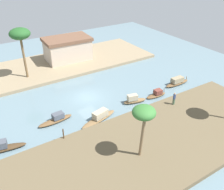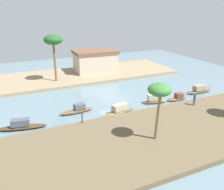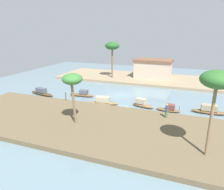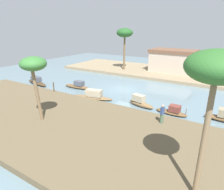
{
  "view_description": "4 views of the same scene",
  "coord_description": "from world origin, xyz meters",
  "px_view_note": "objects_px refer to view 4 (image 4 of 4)",
  "views": [
    {
      "loc": [
        -13.79,
        -28.02,
        18.41
      ],
      "look_at": [
        2.93,
        -1.88,
        0.43
      ],
      "focal_mm": 40.68,
      "sensor_mm": 36.0,
      "label": 1
    },
    {
      "loc": [
        -14.37,
        -31.36,
        13.1
      ],
      "look_at": [
        -0.29,
        -1.48,
        0.97
      ],
      "focal_mm": 40.01,
      "sensor_mm": 36.0,
      "label": 2
    },
    {
      "loc": [
        9.89,
        -31.76,
        10.5
      ],
      "look_at": [
        -0.22,
        -4.09,
        1.14
      ],
      "focal_mm": 32.09,
      "sensor_mm": 36.0,
      "label": 3
    },
    {
      "loc": [
        12.83,
        -24.08,
        8.57
      ],
      "look_at": [
        0.61,
        -4.15,
        0.44
      ],
      "focal_mm": 31.44,
      "sensor_mm": 36.0,
      "label": 4
    }
  ],
  "objects_px": {
    "palm_tree_left_near": "(34,66)",
    "mooring_post": "(54,87)",
    "sampan_with_tall_canopy": "(78,86)",
    "palm_tree_left_far": "(216,70)",
    "sampan_with_red_awning": "(93,96)",
    "person_on_near_bank": "(162,115)",
    "riverside_building": "(173,60)",
    "palm_tree_right_tall": "(125,34)",
    "sampan_upstream_small": "(140,102)",
    "sampan_foreground": "(37,81)",
    "sampan_open_hull": "(172,111)"
  },
  "relations": [
    {
      "from": "sampan_with_red_awning",
      "to": "sampan_with_tall_canopy",
      "type": "distance_m",
      "value": 5.26
    },
    {
      "from": "person_on_near_bank",
      "to": "riverside_building",
      "type": "relative_size",
      "value": 0.21
    },
    {
      "from": "sampan_with_red_awning",
      "to": "sampan_foreground",
      "type": "bearing_deg",
      "value": 162.35
    },
    {
      "from": "sampan_foreground",
      "to": "palm_tree_left_near",
      "type": "height_order",
      "value": "palm_tree_left_near"
    },
    {
      "from": "sampan_open_hull",
      "to": "sampan_with_tall_canopy",
      "type": "distance_m",
      "value": 14.54
    },
    {
      "from": "sampan_upstream_small",
      "to": "sampan_open_hull",
      "type": "xyz_separation_m",
      "value": [
        3.77,
        -0.35,
        -0.13
      ]
    },
    {
      "from": "sampan_with_red_awning",
      "to": "palm_tree_right_tall",
      "type": "relative_size",
      "value": 0.69
    },
    {
      "from": "palm_tree_left_far",
      "to": "sampan_foreground",
      "type": "bearing_deg",
      "value": 157.82
    },
    {
      "from": "sampan_upstream_small",
      "to": "mooring_post",
      "type": "relative_size",
      "value": 2.71
    },
    {
      "from": "mooring_post",
      "to": "palm_tree_right_tall",
      "type": "relative_size",
      "value": 0.16
    },
    {
      "from": "mooring_post",
      "to": "riverside_building",
      "type": "height_order",
      "value": "riverside_building"
    },
    {
      "from": "sampan_foreground",
      "to": "sampan_open_hull",
      "type": "bearing_deg",
      "value": 11.54
    },
    {
      "from": "sampan_upstream_small",
      "to": "mooring_post",
      "type": "distance_m",
      "value": 11.57
    },
    {
      "from": "sampan_with_red_awning",
      "to": "riverside_building",
      "type": "bearing_deg",
      "value": 63.06
    },
    {
      "from": "sampan_with_tall_canopy",
      "to": "sampan_with_red_awning",
      "type": "bearing_deg",
      "value": -31.45
    },
    {
      "from": "person_on_near_bank",
      "to": "palm_tree_right_tall",
      "type": "distance_m",
      "value": 24.05
    },
    {
      "from": "sampan_with_red_awning",
      "to": "palm_tree_right_tall",
      "type": "height_order",
      "value": "palm_tree_right_tall"
    },
    {
      "from": "sampan_foreground",
      "to": "palm_tree_left_near",
      "type": "bearing_deg",
      "value": -25.02
    },
    {
      "from": "palm_tree_left_far",
      "to": "palm_tree_right_tall",
      "type": "distance_m",
      "value": 31.0
    },
    {
      "from": "sampan_foreground",
      "to": "person_on_near_bank",
      "type": "bearing_deg",
      "value": 2.52
    },
    {
      "from": "sampan_upstream_small",
      "to": "sampan_with_red_awning",
      "type": "xyz_separation_m",
      "value": [
        -6.01,
        -0.93,
        -0.06
      ]
    },
    {
      "from": "sampan_foreground",
      "to": "riverside_building",
      "type": "bearing_deg",
      "value": 60.97
    },
    {
      "from": "sampan_upstream_small",
      "to": "sampan_with_tall_canopy",
      "type": "height_order",
      "value": "sampan_upstream_small"
    },
    {
      "from": "sampan_with_tall_canopy",
      "to": "palm_tree_left_near",
      "type": "height_order",
      "value": "palm_tree_left_near"
    },
    {
      "from": "palm_tree_left_near",
      "to": "palm_tree_right_tall",
      "type": "relative_size",
      "value": 0.73
    },
    {
      "from": "sampan_with_red_awning",
      "to": "mooring_post",
      "type": "height_order",
      "value": "mooring_post"
    },
    {
      "from": "person_on_near_bank",
      "to": "palm_tree_left_near",
      "type": "xyz_separation_m",
      "value": [
        -9.61,
        -5.25,
        4.22
      ]
    },
    {
      "from": "palm_tree_left_far",
      "to": "person_on_near_bank",
      "type": "bearing_deg",
      "value": 120.6
    },
    {
      "from": "sampan_foreground",
      "to": "palm_tree_left_far",
      "type": "bearing_deg",
      "value": -10.03
    },
    {
      "from": "sampan_upstream_small",
      "to": "palm_tree_left_near",
      "type": "bearing_deg",
      "value": -110.0
    },
    {
      "from": "sampan_with_red_awning",
      "to": "palm_tree_left_near",
      "type": "xyz_separation_m",
      "value": [
        0.09,
        -8.07,
        5.07
      ]
    },
    {
      "from": "sampan_open_hull",
      "to": "palm_tree_right_tall",
      "type": "bearing_deg",
      "value": 134.99
    },
    {
      "from": "palm_tree_left_near",
      "to": "riverside_building",
      "type": "height_order",
      "value": "palm_tree_left_near"
    },
    {
      "from": "mooring_post",
      "to": "sampan_with_red_awning",
      "type": "bearing_deg",
      "value": 15.27
    },
    {
      "from": "sampan_open_hull",
      "to": "mooring_post",
      "type": "bearing_deg",
      "value": -169.55
    },
    {
      "from": "sampan_with_tall_canopy",
      "to": "palm_tree_left_far",
      "type": "xyz_separation_m",
      "value": [
        18.29,
        -11.98,
        6.5
      ]
    },
    {
      "from": "sampan_with_tall_canopy",
      "to": "riverside_building",
      "type": "height_order",
      "value": "riverside_building"
    },
    {
      "from": "mooring_post",
      "to": "riverside_building",
      "type": "relative_size",
      "value": 0.15
    },
    {
      "from": "sampan_open_hull",
      "to": "palm_tree_right_tall",
      "type": "xyz_separation_m",
      "value": [
        -13.89,
        15.33,
        7.0
      ]
    },
    {
      "from": "sampan_upstream_small",
      "to": "palm_tree_left_near",
      "type": "xyz_separation_m",
      "value": [
        -5.92,
        -8.99,
        5.01
      ]
    },
    {
      "from": "palm_tree_right_tall",
      "to": "riverside_building",
      "type": "bearing_deg",
      "value": 21.11
    },
    {
      "from": "sampan_foreground",
      "to": "palm_tree_left_near",
      "type": "distance_m",
      "value": 15.53
    },
    {
      "from": "sampan_upstream_small",
      "to": "palm_tree_right_tall",
      "type": "bearing_deg",
      "value": 137.38
    },
    {
      "from": "sampan_with_red_awning",
      "to": "person_on_near_bank",
      "type": "bearing_deg",
      "value": -29.9
    },
    {
      "from": "sampan_foreground",
      "to": "sampan_with_tall_canopy",
      "type": "height_order",
      "value": "sampan_foreground"
    },
    {
      "from": "sampan_with_tall_canopy",
      "to": "palm_tree_left_far",
      "type": "relative_size",
      "value": 0.61
    },
    {
      "from": "palm_tree_left_far",
      "to": "palm_tree_right_tall",
      "type": "relative_size",
      "value": 0.92
    },
    {
      "from": "palm_tree_left_near",
      "to": "mooring_post",
      "type": "bearing_deg",
      "value": 129.16
    },
    {
      "from": "sampan_with_tall_canopy",
      "to": "mooring_post",
      "type": "xyz_separation_m",
      "value": [
        -0.66,
        -3.93,
        0.73
      ]
    },
    {
      "from": "mooring_post",
      "to": "palm_tree_left_far",
      "type": "relative_size",
      "value": 0.17
    }
  ]
}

